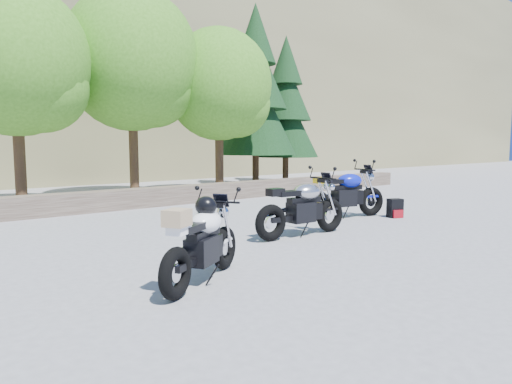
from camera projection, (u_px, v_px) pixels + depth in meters
ground at (284, 240)px, 7.88m from camera, size 90.00×90.00×0.00m
stone_wall at (141, 198)px, 12.06m from camera, size 22.00×0.55×0.50m
hillside at (29, 57)px, 30.39m from camera, size 80.00×30.00×15.00m
tree_decid_left at (20, 65)px, 11.43m from camera, size 3.67×3.67×5.62m
tree_decid_mid at (136, 65)px, 13.80m from camera, size 4.08×4.08×6.24m
tree_decid_right at (222, 89)px, 15.18m from camera, size 3.54×3.54×5.41m
conifer_near at (256, 92)px, 17.72m from camera, size 3.17×3.17×7.06m
conifer_far at (286, 107)px, 19.62m from camera, size 2.82×2.82×6.27m
silver_bike at (302, 208)px, 8.21m from camera, size 2.09×0.66×1.05m
white_bike at (202, 241)px, 5.41m from camera, size 1.68×1.07×1.03m
blue_bike at (345, 194)px, 10.24m from camera, size 2.17×0.80×1.10m
backpack at (395, 208)px, 10.37m from camera, size 0.38×0.36×0.43m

